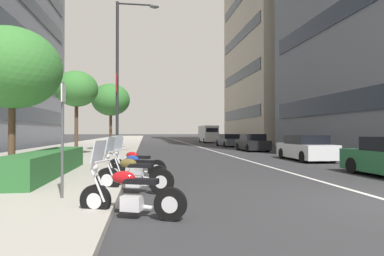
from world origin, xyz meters
The scene contains 16 objects.
sidewalk_right_plaza centered at (30.00, 10.96, 0.07)m, with size 160.00×9.34×0.15m, color #A39E93.
lane_centre_stripe centered at (35.00, 0.00, 0.00)m, with size 110.00×0.16×0.01m, color silver.
motorcycle_by_sign_pole centered at (-0.31, 5.95, 0.43)m, with size 0.91×2.01×1.46m.
motorcycle_nearest_camera centered at (2.19, 5.99, 0.45)m, with size 0.88×2.06×1.49m.
motorcycle_far_end_row centered at (3.71, 5.95, 0.43)m, with size 1.27×1.90×1.46m.
motorcycle_mid_row centered at (5.16, 6.01, 0.44)m, with size 1.12×2.07×1.49m.
car_following_behind centered at (10.85, -3.32, 0.68)m, with size 4.38×1.95×1.43m.
car_lead_in_lane centered at (20.01, -3.27, 0.66)m, with size 4.37×1.90×1.42m.
car_approaching_light centered at (28.40, -3.42, 0.64)m, with size 4.61×2.09×1.36m.
delivery_van_ahead centered at (40.42, -3.45, 1.32)m, with size 5.45×2.08×2.47m.
parking_sign_by_curb centered at (1.06, 7.49, 1.70)m, with size 0.32×0.06×2.58m.
street_lamp_with_banners centered at (14.00, 7.03, 5.69)m, with size 1.26×2.65×9.49m.
clipped_hedge_bed centered at (5.20, 8.97, 0.55)m, with size 6.80×1.10×0.81m, color #28602D.
street_tree_near_plaza_corner centered at (4.85, 9.98, 3.69)m, with size 3.12×3.12×4.88m.
street_tree_far_plaza centered at (14.81, 9.95, 4.29)m, with size 2.65×2.65×5.29m.
street_tree_mid_sidewalk centered at (20.43, 8.42, 4.18)m, with size 3.03×3.03×5.33m.
Camera 1 is at (-6.56, 5.67, 1.63)m, focal length 30.65 mm.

